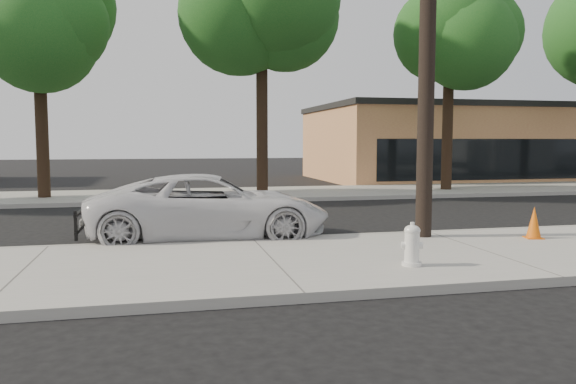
% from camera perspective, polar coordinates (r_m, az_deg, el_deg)
% --- Properties ---
extents(ground, '(120.00, 120.00, 0.00)m').
position_cam_1_polar(ground, '(13.91, -5.04, -3.84)').
color(ground, black).
rests_on(ground, ground).
extents(near_sidewalk, '(90.00, 4.40, 0.15)m').
position_cam_1_polar(near_sidewalk, '(9.72, -1.58, -7.28)').
color(near_sidewalk, gray).
rests_on(near_sidewalk, ground).
extents(far_sidewalk, '(90.00, 5.00, 0.15)m').
position_cam_1_polar(far_sidewalk, '(22.29, -8.01, -0.30)').
color(far_sidewalk, gray).
rests_on(far_sidewalk, ground).
extents(curb_near, '(90.00, 0.12, 0.16)m').
position_cam_1_polar(curb_near, '(11.85, -3.66, -5.04)').
color(curb_near, '#9E9B93').
rests_on(curb_near, ground).
extents(building_main, '(18.00, 10.00, 4.00)m').
position_cam_1_polar(building_main, '(34.58, 18.32, 4.60)').
color(building_main, '#BB714E').
rests_on(building_main, ground).
extents(utility_pole, '(1.40, 0.34, 9.00)m').
position_cam_1_polar(utility_pole, '(12.46, 14.02, 16.71)').
color(utility_pole, black).
rests_on(utility_pole, near_sidewalk).
extents(tree_b, '(4.34, 4.20, 8.45)m').
position_cam_1_polar(tree_b, '(22.39, -23.64, 14.97)').
color(tree_b, black).
rests_on(tree_b, far_sidewalk).
extents(tree_c, '(4.96, 4.80, 9.55)m').
position_cam_1_polar(tree_c, '(22.15, -2.04, 17.50)').
color(tree_c, black).
rests_on(tree_c, far_sidewalk).
extents(tree_d, '(4.50, 4.35, 8.75)m').
position_cam_1_polar(tree_d, '(25.06, 16.67, 14.57)').
color(tree_d, black).
rests_on(tree_d, far_sidewalk).
extents(police_cruiser, '(5.35, 2.67, 1.46)m').
position_cam_1_polar(police_cruiser, '(12.52, -7.89, -1.50)').
color(police_cruiser, silver).
rests_on(police_cruiser, ground).
extents(fire_hydrant, '(0.36, 0.32, 0.67)m').
position_cam_1_polar(fire_hydrant, '(9.39, 12.48, -5.37)').
color(fire_hydrant, silver).
rests_on(fire_hydrant, near_sidewalk).
extents(traffic_cone, '(0.42, 0.42, 0.67)m').
position_cam_1_polar(traffic_cone, '(12.81, 23.71, -2.89)').
color(traffic_cone, '#DE5E0B').
rests_on(traffic_cone, near_sidewalk).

